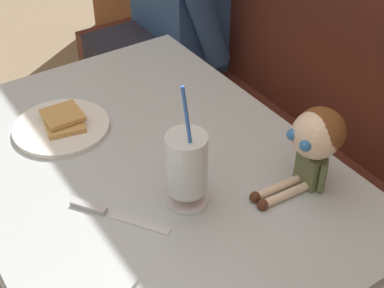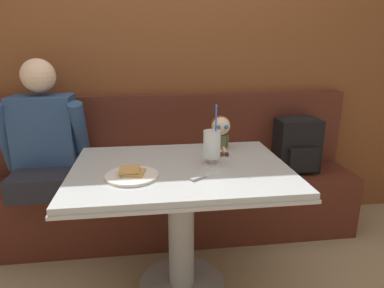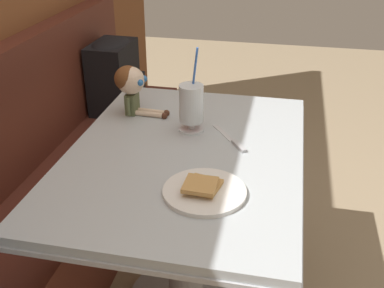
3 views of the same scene
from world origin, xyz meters
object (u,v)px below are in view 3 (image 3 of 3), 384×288
Objects in this scene: seated_doll at (131,83)px; butter_knife at (234,142)px; milkshake_glass at (191,105)px; toast_plate at (204,190)px; backpack at (115,74)px.

butter_knife is at bearing -111.85° from seated_doll.
milkshake_glass reaches higher than butter_knife.
toast_plate is at bearing -142.45° from seated_doll.
toast_plate is at bearing -148.16° from backpack.
butter_knife is 0.50× the size of backpack.
seated_doll is at bearing 37.55° from toast_plate.
butter_knife is 0.49m from seated_doll.
seated_doll is at bearing -153.26° from backpack.
milkshake_glass is 0.29m from seated_doll.
butter_knife is (0.33, -0.05, -0.01)m from toast_plate.
seated_doll is at bearing 68.65° from milkshake_glass.
backpack is (0.82, 0.76, -0.09)m from butter_knife.
butter_knife is 1.12m from backpack.
milkshake_glass is 0.21m from butter_knife.
seated_doll is 0.55× the size of backpack.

